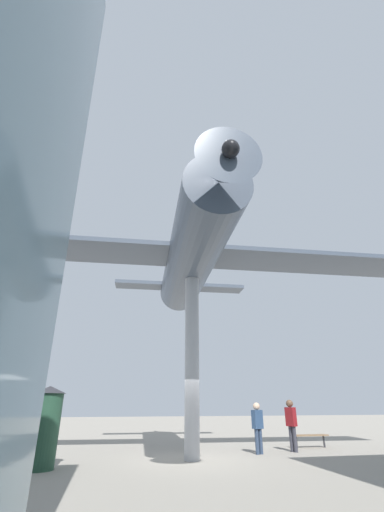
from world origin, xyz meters
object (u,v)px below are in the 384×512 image
Objects in this scene: plaza_bench at (310,436)px; info_kiosk at (45,425)px; suspended_airplane at (193,253)px; support_pylon_central at (192,361)px; visitor_person at (258,424)px; visitor_second at (291,421)px.

plaza_bench is 10.73m from info_kiosk.
suspended_airplane is at bearing 24.82° from plaza_bench.
info_kiosk reaches higher than plaza_bench.
info_kiosk is at bearing 11.19° from suspended_airplane.
info_kiosk is (4.58, 0.60, -6.18)m from suspended_airplane.
info_kiosk is at bearing 10.36° from support_pylon_central.
support_pylon_central reaches higher than visitor_person.
support_pylon_central is at bearing 22.82° from plaza_bench.
suspended_airplane is at bearing -93.31° from visitor_second.
info_kiosk is at bearing -99.25° from visitor_second.
visitor_second is at bearing -10.12° from visitor_person.
visitor_person is at bearing -101.23° from visitor_second.
support_pylon_central is at bearing -96.16° from visitor_second.
visitor_second is at bearing -163.59° from support_pylon_central.
info_kiosk reaches higher than visitor_second.
support_pylon_central reaches higher than plaza_bench.
support_pylon_central is 0.30× the size of suspended_airplane.
visitor_person is (-2.76, -1.20, -6.30)m from suspended_airplane.
support_pylon_central is 4.93m from visitor_second.
visitor_person is 0.94× the size of visitor_second.
suspended_airplane is at bearing 86.25° from support_pylon_central.
visitor_person is 0.79× the size of info_kiosk.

